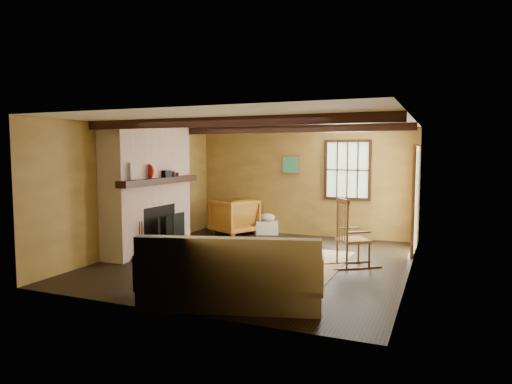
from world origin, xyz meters
The scene contains 10 objects.
ground centered at (0.00, 0.00, 0.00)m, with size 5.50×5.50×0.00m, color black.
room_envelope centered at (0.22, 0.26, 1.63)m, with size 5.02×5.52×2.44m.
fireplace centered at (-2.23, 0.00, 1.10)m, with size 1.02×2.30×2.40m.
rug centered at (0.20, -0.20, 0.00)m, with size 2.50×3.00×0.01m, color tan.
rocking_chair centered at (1.57, 0.23, 0.48)m, with size 0.93×0.83×1.15m.
sofa centered at (0.56, -2.19, 0.32)m, with size 2.42×1.58×0.90m.
firewood_pile centered at (-1.82, 2.60, 0.12)m, with size 0.64×0.12×0.23m.
laundry_basket centered at (-0.79, 2.53, 0.15)m, with size 0.50×0.38×0.30m, color white.
basket_pillow centered at (-0.79, 2.53, 0.39)m, with size 0.36×0.29×0.18m, color white.
armchair centered at (-1.49, 2.20, 0.41)m, with size 0.88×0.90×0.82m, color #BF6026.
Camera 1 is at (2.96, -7.21, 1.89)m, focal length 32.00 mm.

